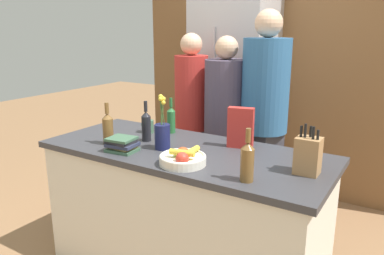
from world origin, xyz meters
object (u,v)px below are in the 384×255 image
at_px(bottle_wine, 108,128).
at_px(cereal_box, 241,128).
at_px(book_stack, 122,144).
at_px(person_in_blue, 225,123).
at_px(bottle_oil, 146,125).
at_px(bottle_vinegar, 247,161).
at_px(coffee_mug, 148,126).
at_px(bottle_water, 171,119).
at_px(refrigerator, 234,95).
at_px(flower_vase, 162,134).
at_px(person_at_sink, 191,113).
at_px(fruit_bowl, 183,158).
at_px(person_in_red_tee, 264,113).
at_px(knife_block, 308,155).

bearing_deg(bottle_wine, cereal_box, 27.26).
relative_size(book_stack, person_in_blue, 0.12).
bearing_deg(bottle_oil, bottle_vinegar, -18.05).
bearing_deg(coffee_mug, bottle_water, 31.08).
xyz_separation_m(refrigerator, flower_vase, (0.21, -1.47, -0.01)).
height_order(bottle_oil, person_at_sink, person_at_sink).
bearing_deg(cereal_box, flower_vase, -144.61).
bearing_deg(coffee_mug, bottle_vinegar, -24.62).
bearing_deg(cereal_box, fruit_bowl, -106.94).
bearing_deg(person_at_sink, bottle_vinegar, -70.63).
bearing_deg(flower_vase, fruit_bowl, -32.66).
bearing_deg(cereal_box, bottle_water, 174.57).
bearing_deg(book_stack, person_in_red_tee, 62.82).
bearing_deg(person_at_sink, refrigerator, 53.55).
distance_m(flower_vase, bottle_water, 0.39).
height_order(bottle_wine, bottle_water, bottle_wine).
relative_size(flower_vase, bottle_oil, 1.27).
relative_size(book_stack, person_in_red_tee, 0.11).
distance_m(bottle_water, person_in_red_tee, 0.74).
distance_m(cereal_box, bottle_water, 0.59).
bearing_deg(bottle_vinegar, bottle_water, 147.21).
xyz_separation_m(bottle_vinegar, person_at_sink, (-1.02, 1.09, -0.09)).
distance_m(knife_block, person_in_blue, 1.18).
xyz_separation_m(refrigerator, cereal_box, (0.62, -1.18, 0.02)).
bearing_deg(person_at_sink, cereal_box, -62.25).
bearing_deg(book_stack, coffee_mug, 107.28).
height_order(coffee_mug, bottle_wine, bottle_wine).
distance_m(cereal_box, bottle_wine, 0.87).
relative_size(bottle_oil, bottle_water, 1.06).
relative_size(cereal_box, bottle_wine, 0.94).
bearing_deg(bottle_water, bottle_vinegar, -32.79).
distance_m(flower_vase, person_in_red_tee, 0.93).
xyz_separation_m(coffee_mug, bottle_oil, (0.13, -0.17, 0.06)).
bearing_deg(knife_block, person_at_sink, 146.31).
relative_size(coffee_mug, book_stack, 0.61).
height_order(book_stack, person_in_blue, person_in_blue).
relative_size(coffee_mug, person_at_sink, 0.07).
bearing_deg(cereal_box, person_in_red_tee, 96.33).
bearing_deg(knife_block, coffee_mug, 171.06).
distance_m(coffee_mug, bottle_wine, 0.37).
bearing_deg(flower_vase, book_stack, -137.46).
xyz_separation_m(refrigerator, person_at_sink, (-0.13, -0.58, -0.09)).
distance_m(refrigerator, coffee_mug, 1.22).
bearing_deg(person_in_blue, flower_vase, -96.45).
bearing_deg(person_at_sink, fruit_bowl, -83.69).
relative_size(person_at_sink, person_in_blue, 1.01).
xyz_separation_m(knife_block, coffee_mug, (-1.23, 0.19, -0.06)).
bearing_deg(coffee_mug, person_in_red_tee, 42.42).
distance_m(flower_vase, person_at_sink, 0.96).
height_order(knife_block, person_at_sink, person_at_sink).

